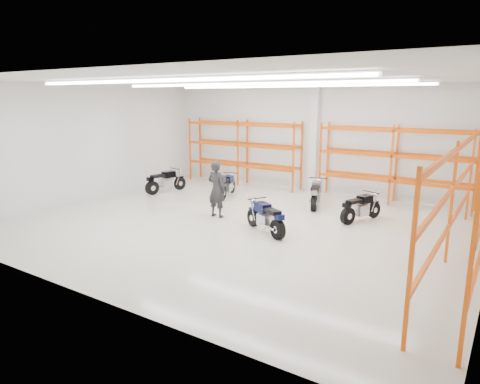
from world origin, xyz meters
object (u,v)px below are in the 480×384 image
Objects in this scene: motorcycle_back_c at (316,194)px; motorcycle_main at (266,219)px; motorcycle_back_a at (164,182)px; standing_man at (217,189)px; motorcycle_back_b at (226,186)px; motorcycle_back_d at (360,208)px; structural_column at (314,139)px.

motorcycle_main is at bearing -89.42° from motorcycle_back_c.
motorcycle_main is at bearing -21.47° from motorcycle_back_a.
standing_man is at bearing 163.55° from motorcycle_main.
motorcycle_back_d is (5.69, -0.52, -0.04)m from motorcycle_back_b.
standing_man reaches higher than motorcycle_back_d.
motorcycle_back_c is (3.72, 0.49, -0.01)m from motorcycle_back_b.
motorcycle_back_c is at bearing -64.07° from structural_column.
motorcycle_back_b is at bearing 15.82° from motorcycle_back_a.
standing_man is at bearing -101.27° from structural_column.
motorcycle_back_d is at bearing 55.12° from motorcycle_main.
motorcycle_back_a is 4.54m from standing_man.
motorcycle_back_d is 0.94× the size of standing_man.
motorcycle_back_d is at bearing -5.27° from motorcycle_back_b.
structural_column is at bearing 35.28° from motorcycle_back_a.
motorcycle_back_c is (-0.04, 3.78, 0.01)m from motorcycle_main.
motorcycle_back_c is 3.24m from structural_column.
motorcycle_back_d is 0.41× the size of structural_column.
standing_man is at bearing -61.33° from motorcycle_back_b.
motorcycle_main is at bearing -78.87° from structural_column.
motorcycle_back_a is 1.03× the size of standing_man.
motorcycle_back_a reaches higher than motorcycle_main.
motorcycle_back_b is 0.96× the size of motorcycle_back_c.
motorcycle_back_a is 1.00× the size of motorcycle_back_c.
motorcycle_back_b is at bearing -172.51° from motorcycle_back_c.
standing_man is 0.43× the size of structural_column.
structural_column is (5.22, 3.69, 1.79)m from motorcycle_back_a.
structural_column is (1.10, 5.54, 1.28)m from standing_man.
standing_man reaches higher than motorcycle_back_b.
motorcycle_back_d is (1.97, -1.01, -0.03)m from motorcycle_back_c.
standing_man is 5.79m from structural_column.
motorcycle_back_a is at bearing -178.38° from motorcycle_back_d.
motorcycle_back_d is at bearing -149.82° from standing_man.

